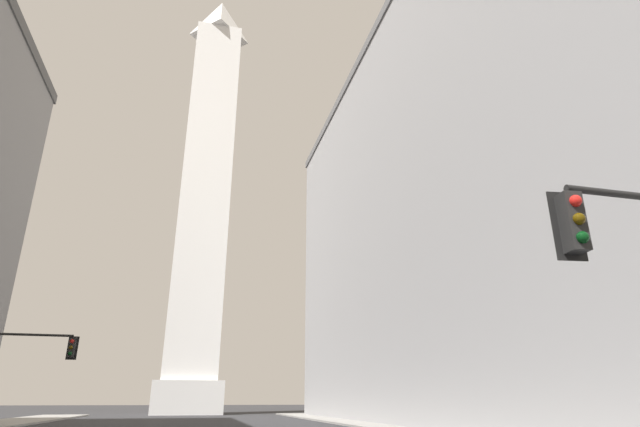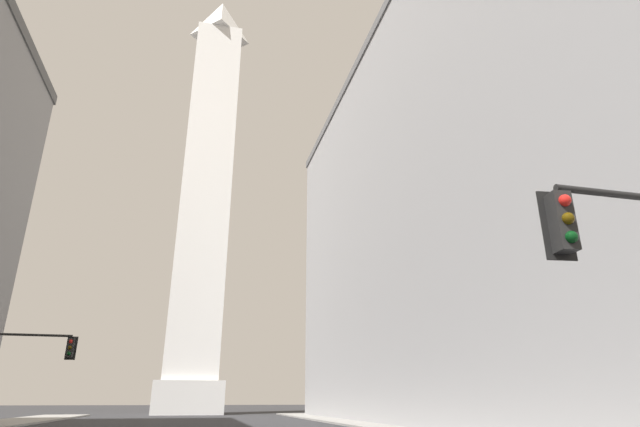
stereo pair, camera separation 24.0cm
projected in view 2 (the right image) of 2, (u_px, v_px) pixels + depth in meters
name	position (u px, v px, depth m)	size (l,w,h in m)	color
building_right	(541.00, 208.00, 42.12)	(28.25, 59.09, 33.85)	#9E9EA0
obelisk	(207.00, 183.00, 75.01)	(8.72, 8.72, 66.69)	silver
traffic_light_mid_left	(12.00, 356.00, 28.10)	(5.21, 0.50, 5.35)	black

